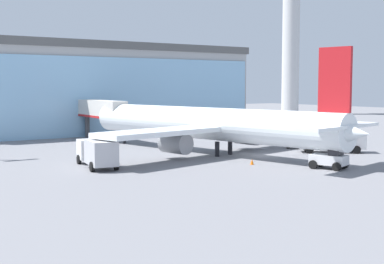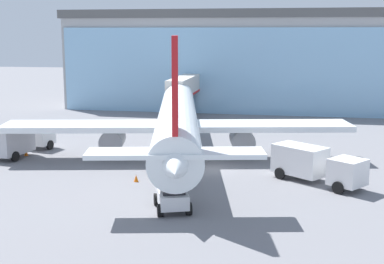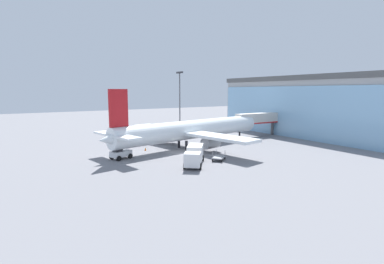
# 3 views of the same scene
# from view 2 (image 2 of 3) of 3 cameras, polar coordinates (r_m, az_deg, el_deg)

# --- Properties ---
(ground) EXTENTS (240.00, 240.00, 0.00)m
(ground) POSITION_cam_2_polar(r_m,az_deg,el_deg) (44.62, 1.77, -4.02)
(ground) COLOR slate
(terminal_building) EXTENTS (51.55, 14.48, 14.35)m
(terminal_building) POSITION_cam_2_polar(r_m,az_deg,el_deg) (79.82, 5.00, 7.67)
(terminal_building) COLOR #A3A3A3
(terminal_building) RESTS_ON ground
(jet_bridge) EXTENTS (2.67, 12.57, 5.53)m
(jet_bridge) POSITION_cam_2_polar(r_m,az_deg,el_deg) (69.64, -0.81, 4.79)
(jet_bridge) COLOR beige
(jet_bridge) RESTS_ON ground
(airplane) EXTENTS (31.06, 38.39, 11.07)m
(airplane) POSITION_cam_2_polar(r_m,az_deg,el_deg) (48.54, -1.57, 1.21)
(airplane) COLOR white
(airplane) RESTS_ON ground
(catering_truck) EXTENTS (3.67, 7.59, 2.65)m
(catering_truck) POSITION_cam_2_polar(r_m,az_deg,el_deg) (51.99, -17.76, -0.75)
(catering_truck) COLOR silver
(catering_truck) RESTS_ON ground
(fuel_truck) EXTENTS (7.05, 6.32, 2.65)m
(fuel_truck) POSITION_cam_2_polar(r_m,az_deg,el_deg) (41.48, 12.93, -3.34)
(fuel_truck) COLOR silver
(fuel_truck) RESTS_ON ground
(baggage_cart) EXTENTS (2.99, 3.19, 1.50)m
(baggage_cart) POSITION_cam_2_polar(r_m,az_deg,el_deg) (46.20, 12.41, -3.11)
(baggage_cart) COLOR gray
(baggage_cart) RESTS_ON ground
(pushback_tug) EXTENTS (2.98, 3.60, 2.30)m
(pushback_tug) POSITION_cam_2_polar(r_m,az_deg,el_deg) (34.42, -2.10, -6.82)
(pushback_tug) COLOR silver
(pushback_tug) RESTS_ON ground
(safety_cone_nose) EXTENTS (0.36, 0.36, 0.55)m
(safety_cone_nose) POSITION_cam_2_polar(r_m,az_deg,el_deg) (41.21, -5.98, -4.92)
(safety_cone_nose) COLOR orange
(safety_cone_nose) RESTS_ON ground
(safety_cone_wingtip) EXTENTS (0.36, 0.36, 0.55)m
(safety_cone_wingtip) POSITION_cam_2_polar(r_m,az_deg,el_deg) (51.77, -17.28, -2.12)
(safety_cone_wingtip) COLOR orange
(safety_cone_wingtip) RESTS_ON ground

